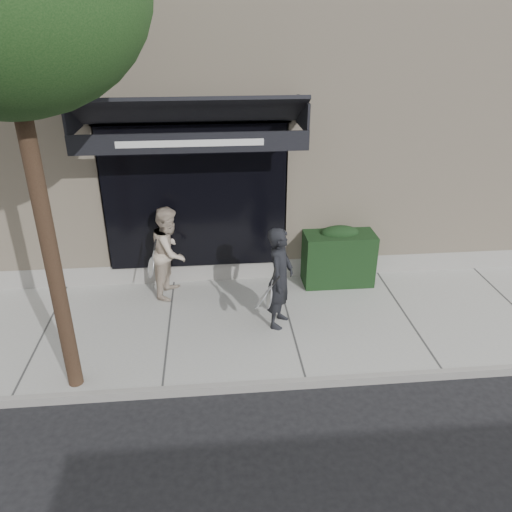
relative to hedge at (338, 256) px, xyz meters
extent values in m
plane|color=black|center=(-1.10, -1.25, -0.66)|extent=(80.00, 80.00, 0.00)
cube|color=#969691|center=(-1.10, -1.25, -0.60)|extent=(20.00, 3.00, 0.12)
cube|color=gray|center=(-1.10, -2.80, -0.59)|extent=(20.00, 0.10, 0.14)
cube|color=beige|center=(-1.10, 3.75, 2.09)|extent=(14.00, 7.00, 5.50)
cube|color=gray|center=(-1.10, 0.45, -0.41)|extent=(14.02, 0.42, 0.50)
cube|color=black|center=(-2.60, 0.30, 1.14)|extent=(3.20, 0.30, 2.60)
cube|color=gray|center=(-4.20, 0.45, 1.14)|extent=(0.08, 0.40, 2.60)
cube|color=gray|center=(-1.00, 0.45, 1.14)|extent=(0.08, 0.40, 2.60)
cube|color=gray|center=(-2.60, 0.45, 2.48)|extent=(3.36, 0.40, 0.12)
cube|color=black|center=(-2.60, -0.25, 2.74)|extent=(3.60, 1.03, 0.55)
cube|color=black|center=(-2.60, -0.75, 2.35)|extent=(3.60, 0.05, 0.30)
cube|color=white|center=(-2.60, -0.78, 2.35)|extent=(2.20, 0.01, 0.10)
cube|color=black|center=(-4.38, -0.25, 2.66)|extent=(0.04, 1.00, 0.45)
cube|color=black|center=(-0.82, -0.25, 2.66)|extent=(0.04, 1.00, 0.45)
cube|color=black|center=(0.00, 0.00, -0.04)|extent=(1.30, 0.70, 1.00)
ellipsoid|color=black|center=(0.00, 0.00, 0.46)|extent=(0.71, 0.38, 0.27)
cylinder|color=black|center=(-4.30, -2.55, 1.74)|extent=(0.20, 0.20, 4.80)
imported|color=black|center=(-1.29, -1.34, 0.31)|extent=(0.62, 0.73, 1.70)
torus|color=silver|center=(-1.50, -1.67, 0.16)|extent=(0.10, 0.31, 0.30)
cylinder|color=silver|center=(-1.50, -1.67, 0.16)|extent=(0.07, 0.27, 0.27)
cylinder|color=silver|center=(-1.50, -1.67, 0.16)|extent=(0.18, 0.03, 0.05)
cylinder|color=black|center=(-1.50, -1.67, 0.16)|extent=(0.20, 0.04, 0.07)
torus|color=silver|center=(-1.61, -1.67, 0.13)|extent=(0.27, 0.35, 0.27)
cylinder|color=silver|center=(-1.61, -1.67, 0.13)|extent=(0.22, 0.30, 0.23)
cylinder|color=silver|center=(-1.61, -1.67, 0.13)|extent=(0.16, 0.07, 0.11)
cylinder|color=black|center=(-1.61, -1.67, 0.13)|extent=(0.19, 0.09, 0.13)
imported|color=#C1AE9A|center=(-3.09, -0.15, 0.29)|extent=(0.83, 0.95, 1.67)
torus|color=silver|center=(-3.40, -0.53, 0.19)|extent=(0.19, 0.32, 0.30)
cylinder|color=silver|center=(-3.40, -0.53, 0.19)|extent=(0.16, 0.28, 0.26)
cylinder|color=silver|center=(-3.40, -0.53, 0.19)|extent=(0.18, 0.08, 0.07)
cylinder|color=black|center=(-3.40, -0.53, 0.19)|extent=(0.20, 0.10, 0.08)
camera|label=1|loc=(-2.32, -8.23, 4.09)|focal=35.00mm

